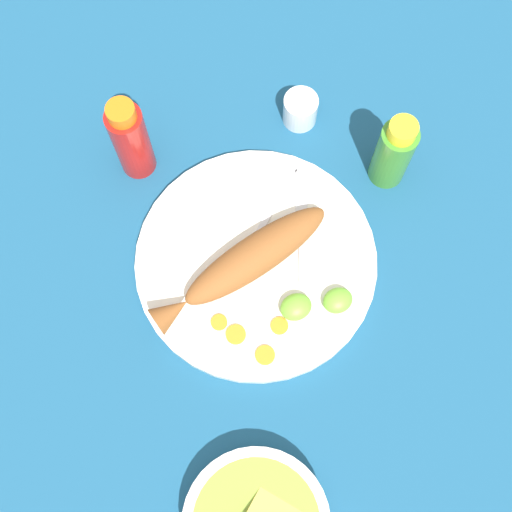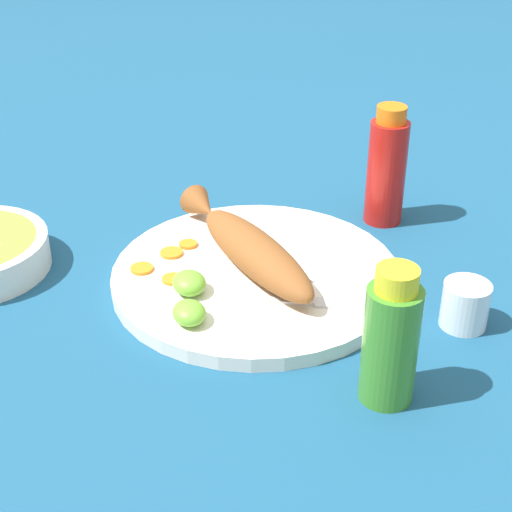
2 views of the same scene
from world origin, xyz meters
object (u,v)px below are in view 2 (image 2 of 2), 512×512
hot_sauce_bottle_red (387,168)px  hot_sauce_bottle_green (391,339)px  fried_fish (249,247)px  salt_cup (465,307)px  main_plate (256,276)px  fork_far (307,302)px  fork_near (327,283)px

hot_sauce_bottle_red → hot_sauce_bottle_green: 0.38m
fried_fish → salt_cup: bearing=36.6°
main_plate → hot_sauce_bottle_red: bearing=112.0°
main_plate → hot_sauce_bottle_red: size_ratio=2.10×
salt_cup → fried_fish: bearing=-134.2°
main_plate → salt_cup: 0.25m
fried_fish → fork_far: (0.11, 0.03, -0.02)m
fork_far → hot_sauce_bottle_green: 0.17m
fork_near → fried_fish: bearing=-177.0°
hot_sauce_bottle_red → hot_sauce_bottle_green: hot_sauce_bottle_red is taller
fork_far → salt_cup: size_ratio=3.18×
fork_near → fork_far: size_ratio=0.89×
hot_sauce_bottle_green → fork_far: bearing=-173.7°
salt_cup → fork_far: bearing=-116.3°
fork_near → hot_sauce_bottle_red: size_ratio=0.91×
fried_fish → hot_sauce_bottle_red: 0.25m
fried_fish → fork_near: bearing=32.2°
fried_fish → fork_far: size_ratio=1.73×
main_plate → fork_near: fork_near is taller
fried_fish → salt_cup: (0.19, 0.19, -0.02)m
main_plate → salt_cup: salt_cup is taller
salt_cup → hot_sauce_bottle_red: bearing=171.5°
main_plate → fork_far: 0.09m
fork_far → hot_sauce_bottle_green: hot_sauce_bottle_green is taller
fork_near → salt_cup: bearing=10.3°
fork_far → hot_sauce_bottle_red: 0.28m
fork_far → hot_sauce_bottle_green: (0.16, 0.02, 0.05)m
hot_sauce_bottle_green → salt_cup: hot_sauce_bottle_green is taller
hot_sauce_bottle_red → hot_sauce_bottle_green: size_ratio=1.13×
main_plate → salt_cup: size_ratio=6.59×
hot_sauce_bottle_red → salt_cup: size_ratio=3.13×
fork_near → hot_sauce_bottle_green: size_ratio=1.02×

